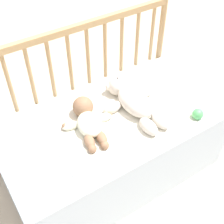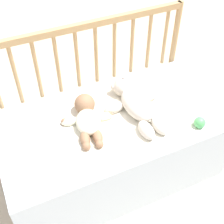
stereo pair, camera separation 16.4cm
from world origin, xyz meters
name	(u,v)px [view 2 (the right image)]	position (x,y,z in m)	size (l,w,h in m)	color
ground_plane	(112,169)	(0.00, 0.00, 0.00)	(12.00, 12.00, 0.00)	#C6B293
crib_mattress	(112,146)	(0.00, 0.00, 0.22)	(1.23, 0.65, 0.45)	silver
crib_rail	(87,63)	(0.00, 0.35, 0.60)	(1.23, 0.04, 0.85)	tan
blanket	(118,118)	(0.03, 0.00, 0.45)	(0.76, 0.53, 0.01)	silver
teddy_bear	(135,103)	(0.15, 0.02, 0.50)	(0.34, 0.46, 0.12)	silver
baby	(87,118)	(-0.13, 0.03, 0.49)	(0.28, 0.35, 0.11)	#EAEACC
toy_ball	(200,123)	(0.40, -0.24, 0.48)	(0.06, 0.06, 0.06)	#59BF66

